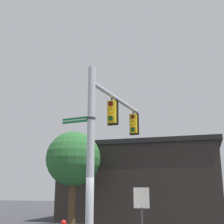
# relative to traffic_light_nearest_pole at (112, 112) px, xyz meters

# --- Properties ---
(signal_pole) EXTENTS (0.31, 0.31, 7.08)m
(signal_pole) POSITION_rel_traffic_light_nearest_pole_xyz_m (0.21, 1.98, -2.05)
(signal_pole) COLOR #ADB2B7
(signal_pole) RESTS_ON ground
(mast_arm) EXTENTS (0.77, 5.49, 0.19)m
(mast_arm) POSITION_rel_traffic_light_nearest_pole_xyz_m (-0.08, -0.75, 0.79)
(mast_arm) COLOR #ADB2B7
(traffic_light_nearest_pole) EXTENTS (0.54, 0.49, 1.31)m
(traffic_light_nearest_pole) POSITION_rel_traffic_light_nearest_pole_xyz_m (0.00, 0.00, 0.00)
(traffic_light_nearest_pole) COLOR black
(traffic_light_mid_inner) EXTENTS (0.54, 0.49, 1.31)m
(traffic_light_mid_inner) POSITION_rel_traffic_light_nearest_pole_xyz_m (-0.30, -2.86, 0.00)
(traffic_light_mid_inner) COLOR black
(street_name_sign) EXTENTS (1.54, 0.35, 0.22)m
(street_name_sign) POSITION_rel_traffic_light_nearest_pole_xyz_m (0.56, 1.94, -0.75)
(street_name_sign) COLOR #147238
(storefront_building) EXTENTS (10.89, 7.82, 5.14)m
(storefront_building) POSITION_rel_traffic_light_nearest_pole_xyz_m (0.50, -8.45, -3.01)
(storefront_building) COLOR #282321
(storefront_building) RESTS_ON ground
(tree_by_storefront) EXTENTS (3.13, 3.13, 5.35)m
(tree_by_storefront) POSITION_rel_traffic_light_nearest_pole_xyz_m (3.31, -2.91, -1.85)
(tree_by_storefront) COLOR #4C3823
(tree_by_storefront) RESTS_ON ground
(historical_marker) EXTENTS (0.60, 0.08, 2.13)m
(historical_marker) POSITION_rel_traffic_light_nearest_pole_xyz_m (-1.65, 1.35, -4.19)
(historical_marker) COLOR #333333
(historical_marker) RESTS_ON ground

